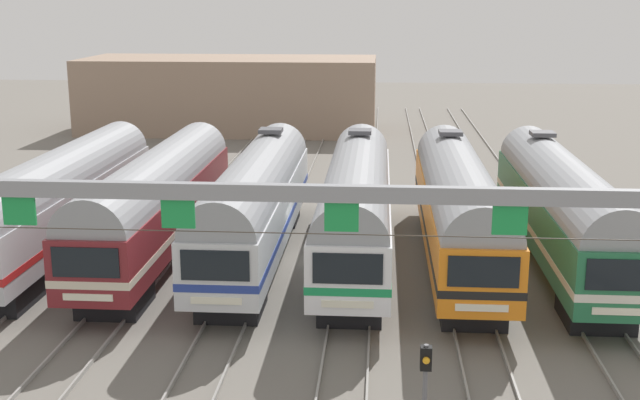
{
  "coord_description": "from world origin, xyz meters",
  "views": [
    {
      "loc": [
        3.13,
        -34.13,
        11.14
      ],
      "look_at": [
        0.32,
        3.85,
        1.8
      ],
      "focal_mm": 45.95,
      "sensor_mm": 36.0,
      "label": 1
    }
  ],
  "objects_px": {
    "yard_signal_mast": "(425,380)",
    "commuter_train_green": "(562,206)",
    "commuter_train_maroon": "(158,199)",
    "catenary_gantry": "(259,224)",
    "commuter_train_silver": "(256,200)",
    "commuter_train_orange": "(458,204)",
    "commuter_train_stainless": "(61,197)",
    "commuter_train_white": "(356,202)"
  },
  "relations": [
    {
      "from": "commuter_train_maroon",
      "to": "commuter_train_silver",
      "type": "bearing_deg",
      "value": 0.06
    },
    {
      "from": "commuter_train_silver",
      "to": "catenary_gantry",
      "type": "xyz_separation_m",
      "value": [
        2.17,
        -13.5,
        2.69
      ]
    },
    {
      "from": "commuter_train_orange",
      "to": "catenary_gantry",
      "type": "distance_m",
      "value": 15.23
    },
    {
      "from": "commuter_train_stainless",
      "to": "commuter_train_white",
      "type": "height_order",
      "value": "commuter_train_white"
    },
    {
      "from": "commuter_train_maroon",
      "to": "commuter_train_green",
      "type": "relative_size",
      "value": 1.0
    },
    {
      "from": "commuter_train_green",
      "to": "catenary_gantry",
      "type": "xyz_separation_m",
      "value": [
        -10.85,
        -13.5,
        2.69
      ]
    },
    {
      "from": "yard_signal_mast",
      "to": "commuter_train_green",
      "type": "bearing_deg",
      "value": 67.47
    },
    {
      "from": "commuter_train_orange",
      "to": "commuter_train_green",
      "type": "relative_size",
      "value": 1.0
    },
    {
      "from": "catenary_gantry",
      "to": "yard_signal_mast",
      "type": "distance_m",
      "value": 5.84
    },
    {
      "from": "commuter_train_silver",
      "to": "commuter_train_green",
      "type": "xyz_separation_m",
      "value": [
        13.02,
        0.0,
        0.0
      ]
    },
    {
      "from": "commuter_train_silver",
      "to": "catenary_gantry",
      "type": "height_order",
      "value": "catenary_gantry"
    },
    {
      "from": "commuter_train_orange",
      "to": "yard_signal_mast",
      "type": "relative_size",
      "value": 5.9
    },
    {
      "from": "commuter_train_green",
      "to": "commuter_train_white",
      "type": "bearing_deg",
      "value": 180.0
    },
    {
      "from": "commuter_train_silver",
      "to": "commuter_train_orange",
      "type": "xyz_separation_m",
      "value": [
        8.68,
        0.0,
        0.0
      ]
    },
    {
      "from": "commuter_train_silver",
      "to": "yard_signal_mast",
      "type": "distance_m",
      "value": 17.0
    },
    {
      "from": "commuter_train_silver",
      "to": "commuter_train_stainless",
      "type": "bearing_deg",
      "value": -179.97
    },
    {
      "from": "commuter_train_green",
      "to": "yard_signal_mast",
      "type": "height_order",
      "value": "commuter_train_green"
    },
    {
      "from": "commuter_train_stainless",
      "to": "commuter_train_white",
      "type": "xyz_separation_m",
      "value": [
        13.02,
        0.0,
        0.0
      ]
    },
    {
      "from": "commuter_train_stainless",
      "to": "commuter_train_silver",
      "type": "bearing_deg",
      "value": 0.03
    },
    {
      "from": "commuter_train_maroon",
      "to": "commuter_train_stainless",
      "type": "bearing_deg",
      "value": 180.0
    },
    {
      "from": "commuter_train_green",
      "to": "yard_signal_mast",
      "type": "relative_size",
      "value": 5.9
    },
    {
      "from": "commuter_train_silver",
      "to": "commuter_train_maroon",
      "type": "bearing_deg",
      "value": -179.94
    },
    {
      "from": "commuter_train_stainless",
      "to": "commuter_train_orange",
      "type": "height_order",
      "value": "commuter_train_orange"
    },
    {
      "from": "commuter_train_silver",
      "to": "yard_signal_mast",
      "type": "relative_size",
      "value": 5.9
    },
    {
      "from": "commuter_train_stainless",
      "to": "commuter_train_green",
      "type": "relative_size",
      "value": 1.0
    },
    {
      "from": "commuter_train_maroon",
      "to": "commuter_train_orange",
      "type": "distance_m",
      "value": 13.02
    },
    {
      "from": "yard_signal_mast",
      "to": "commuter_train_white",
      "type": "bearing_deg",
      "value": 97.87
    },
    {
      "from": "commuter_train_orange",
      "to": "yard_signal_mast",
      "type": "xyz_separation_m",
      "value": [
        -2.17,
        -15.69,
        -0.56
      ]
    },
    {
      "from": "commuter_train_white",
      "to": "commuter_train_green",
      "type": "relative_size",
      "value": 1.0
    },
    {
      "from": "catenary_gantry",
      "to": "commuter_train_green",
      "type": "bearing_deg",
      "value": 51.21
    },
    {
      "from": "commuter_train_stainless",
      "to": "commuter_train_silver",
      "type": "height_order",
      "value": "commuter_train_silver"
    },
    {
      "from": "commuter_train_white",
      "to": "catenary_gantry",
      "type": "relative_size",
      "value": 0.67
    },
    {
      "from": "commuter_train_white",
      "to": "commuter_train_green",
      "type": "bearing_deg",
      "value": 0.0
    },
    {
      "from": "commuter_train_orange",
      "to": "commuter_train_green",
      "type": "xyz_separation_m",
      "value": [
        4.34,
        0.0,
        0.0
      ]
    },
    {
      "from": "commuter_train_silver",
      "to": "yard_signal_mast",
      "type": "height_order",
      "value": "commuter_train_silver"
    },
    {
      "from": "commuter_train_stainless",
      "to": "yard_signal_mast",
      "type": "xyz_separation_m",
      "value": [
        15.19,
        -15.69,
        -0.55
      ]
    },
    {
      "from": "commuter_train_white",
      "to": "commuter_train_orange",
      "type": "xyz_separation_m",
      "value": [
        4.34,
        0.0,
        0.0
      ]
    },
    {
      "from": "commuter_train_silver",
      "to": "commuter_train_orange",
      "type": "distance_m",
      "value": 8.68
    },
    {
      "from": "commuter_train_silver",
      "to": "commuter_train_white",
      "type": "distance_m",
      "value": 4.34
    },
    {
      "from": "catenary_gantry",
      "to": "commuter_train_stainless",
      "type": "bearing_deg",
      "value": 128.8
    },
    {
      "from": "commuter_train_maroon",
      "to": "catenary_gantry",
      "type": "distance_m",
      "value": 15.22
    },
    {
      "from": "commuter_train_silver",
      "to": "yard_signal_mast",
      "type": "xyz_separation_m",
      "value": [
        6.51,
        -15.69,
        -0.56
      ]
    }
  ]
}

